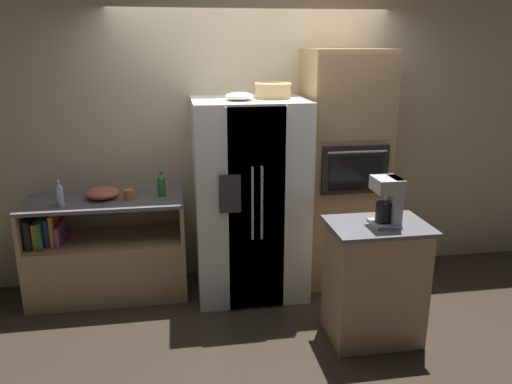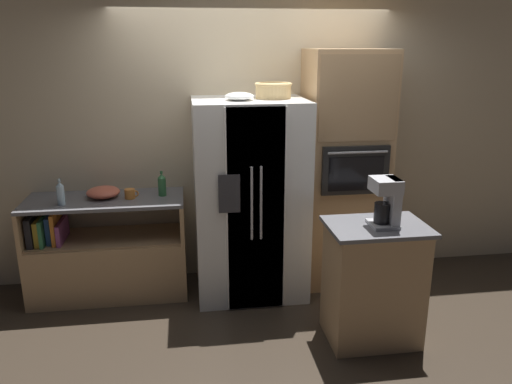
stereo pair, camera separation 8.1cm
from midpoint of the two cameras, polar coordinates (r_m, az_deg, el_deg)
The scene contains 13 objects.
ground_plane at distance 4.72m, azimuth 0.99°, elevation -11.19°, with size 20.00×20.00×0.00m, color #382D23.
wall_back at distance 4.73m, azimuth 0.12°, elevation 6.85°, with size 12.00×0.06×2.80m.
counter_left at distance 4.73m, azimuth -16.14°, elevation -7.38°, with size 1.37×0.59×0.90m.
refrigerator at distance 4.43m, azimuth -0.19°, elevation -0.79°, with size 0.97×0.82×1.75m.
wall_oven at distance 4.67m, azimuth 10.53°, elevation 2.47°, with size 0.72×0.65×2.16m.
island_counter at distance 3.94m, azimuth 13.82°, elevation -10.00°, with size 0.73×0.53×0.93m.
wicker_basket at distance 4.32m, azimuth 2.54°, elevation 11.58°, with size 0.32×0.32×0.13m.
fruit_bowl at distance 4.16m, azimuth -1.35°, elevation 10.89°, with size 0.24×0.24×0.07m.
bottle_tall at distance 4.45m, azimuth -20.96°, elevation -0.13°, with size 0.06×0.06×0.22m.
bottle_short at distance 4.48m, azimuth -10.19°, elevation 0.84°, with size 0.07×0.07×0.22m.
mug at distance 4.47m, azimuth -13.69°, elevation -0.20°, with size 0.12×0.09×0.08m.
mixing_bowl at distance 4.56m, azimuth -16.58°, elevation -0.02°, with size 0.29×0.29×0.10m.
coffee_maker at distance 3.69m, azimuth 15.40°, elevation -0.88°, with size 0.19×0.22×0.36m.
Camera 2 is at (-0.64, -4.13, 2.20)m, focal length 35.00 mm.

